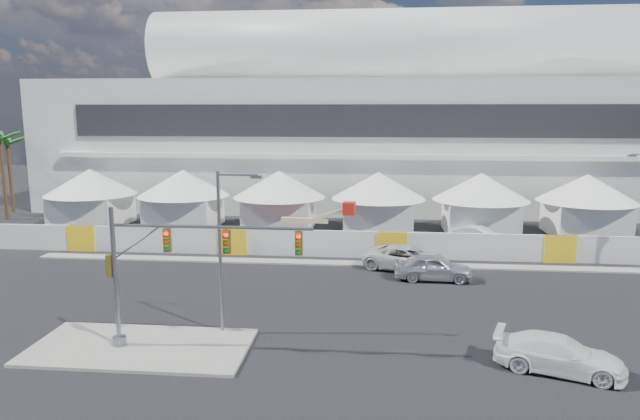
# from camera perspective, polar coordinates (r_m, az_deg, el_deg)

# --- Properties ---
(ground) EXTENTS (160.00, 160.00, 0.00)m
(ground) POSITION_cam_1_polar(r_m,az_deg,el_deg) (29.37, -4.06, -11.77)
(ground) COLOR black
(ground) RESTS_ON ground
(median_island) EXTENTS (10.00, 5.00, 0.15)m
(median_island) POSITION_cam_1_polar(r_m,az_deg,el_deg) (28.29, -17.52, -12.94)
(median_island) COLOR gray
(median_island) RESTS_ON ground
(far_curb) EXTENTS (80.00, 1.20, 0.12)m
(far_curb) POSITION_cam_1_polar(r_m,az_deg,el_deg) (43.63, 26.04, -5.40)
(far_curb) COLOR gray
(far_curb) RESTS_ON ground
(stadium) EXTENTS (80.00, 24.80, 21.98)m
(stadium) POSITION_cam_1_polar(r_m,az_deg,el_deg) (68.51, 9.02, 8.69)
(stadium) COLOR silver
(stadium) RESTS_ON ground
(tent_row) EXTENTS (53.40, 8.40, 5.40)m
(tent_row) POSITION_cam_1_polar(r_m,az_deg,el_deg) (51.63, 0.85, 1.39)
(tent_row) COLOR white
(tent_row) RESTS_ON ground
(hoarding_fence) EXTENTS (70.00, 0.25, 2.00)m
(hoarding_fence) POSITION_cam_1_polar(r_m,az_deg,el_deg) (42.56, 7.21, -3.50)
(hoarding_fence) COLOR silver
(hoarding_fence) RESTS_ON ground
(palm_cluster) EXTENTS (10.60, 10.60, 8.55)m
(palm_cluster) POSITION_cam_1_polar(r_m,az_deg,el_deg) (68.17, -28.62, 5.43)
(palm_cluster) COLOR #47331E
(palm_cluster) RESTS_ON ground
(sedan_silver) EXTENTS (2.13, 5.00, 1.69)m
(sedan_silver) POSITION_cam_1_polar(r_m,az_deg,el_deg) (37.67, 11.26, -5.64)
(sedan_silver) COLOR silver
(sedan_silver) RESTS_ON ground
(pickup_curb) EXTENTS (4.58, 6.54, 1.66)m
(pickup_curb) POSITION_cam_1_polar(r_m,az_deg,el_deg) (39.66, 8.65, -4.79)
(pickup_curb) COLOR silver
(pickup_curb) RESTS_ON ground
(pickup_near) EXTENTS (3.68, 5.64, 1.52)m
(pickup_near) POSITION_cam_1_polar(r_m,az_deg,el_deg) (26.63, 22.79, -13.16)
(pickup_near) COLOR white
(pickup_near) RESTS_ON ground
(lot_car_a) EXTENTS (3.54, 4.31, 1.38)m
(lot_car_a) POSITION_cam_1_polar(r_m,az_deg,el_deg) (48.81, 15.61, -2.42)
(lot_car_a) COLOR silver
(lot_car_a) RESTS_ON ground
(traffic_mast) EXTENTS (9.37, 0.63, 6.47)m
(traffic_mast) POSITION_cam_1_polar(r_m,az_deg,el_deg) (26.64, -15.65, -5.75)
(traffic_mast) COLOR slate
(traffic_mast) RESTS_ON median_island
(streetlight_median) EXTENTS (2.18, 0.22, 7.89)m
(streetlight_median) POSITION_cam_1_polar(r_m,az_deg,el_deg) (27.74, -9.58, -3.06)
(streetlight_median) COLOR gray
(streetlight_median) RESTS_ON median_island
(boom_lift) EXTENTS (7.32, 2.08, 3.67)m
(boom_lift) POSITION_cam_1_polar(r_m,az_deg,el_deg) (46.63, -2.16, -2.25)
(boom_lift) COLOR red
(boom_lift) RESTS_ON ground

